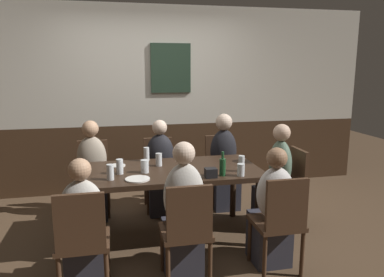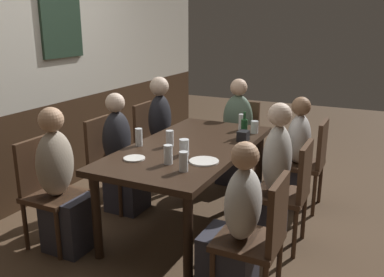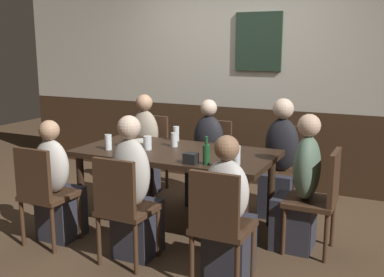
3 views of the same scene
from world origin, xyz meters
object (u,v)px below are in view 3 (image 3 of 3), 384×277
at_px(person_head_east, 300,194).
at_px(pint_glass_stout, 127,140).
at_px(person_right_near, 228,220).
at_px(highball_clear, 176,135).
at_px(person_left_far, 143,152).
at_px(tumbler_water, 148,143).
at_px(plate_white_large, 127,153).
at_px(tumbler_short, 174,140).
at_px(pint_glass_amber, 237,156).
at_px(chair_right_far, 284,164).
at_px(chair_head_east, 320,196).
at_px(beer_bottle_green, 206,154).
at_px(chair_right_near, 219,222).
at_px(pint_glass_pale, 108,143).
at_px(chair_mid_near, 123,205).
at_px(chair_left_near, 43,191).
at_px(person_left_near, 57,190).
at_px(person_mid_far, 207,161).
at_px(chair_mid_far, 213,156).
at_px(person_mid_near, 134,199).
at_px(plate_white_small, 141,141).
at_px(condiment_caddy, 191,158).
at_px(person_right_far, 280,166).
at_px(beer_glass_half, 223,162).
at_px(dining_table, 176,158).

height_order(person_head_east, pint_glass_stout, person_head_east).
bearing_deg(person_right_near, highball_clear, 132.21).
height_order(person_left_far, tumbler_water, person_left_far).
xyz_separation_m(tumbler_water, plate_white_large, (-0.09, -0.21, -0.05)).
distance_m(tumbler_short, pint_glass_amber, 0.86).
relative_size(chair_right_far, person_left_far, 0.76).
height_order(chair_head_east, beer_bottle_green, beer_bottle_green).
relative_size(chair_right_near, pint_glass_pale, 6.07).
bearing_deg(chair_right_far, tumbler_water, -137.98).
distance_m(person_right_near, plate_white_large, 1.26).
bearing_deg(person_right_near, chair_mid_near, -168.47).
xyz_separation_m(chair_left_near, person_left_near, (0.00, 0.17, -0.05)).
bearing_deg(person_left_far, person_left_near, -90.00).
relative_size(person_right_near, tumbler_water, 8.42).
height_order(person_left_near, tumbler_short, person_left_near).
height_order(chair_right_near, tumbler_short, chair_right_near).
xyz_separation_m(chair_mid_near, person_mid_far, (-0.00, 1.60, -0.02)).
xyz_separation_m(chair_right_near, chair_right_far, (0.00, 1.77, 0.00)).
bearing_deg(chair_mid_far, person_head_east, -37.02).
height_order(person_mid_near, person_left_near, person_mid_near).
bearing_deg(plate_white_small, pint_glass_stout, -85.73).
relative_size(tumbler_short, condiment_caddy, 1.24).
bearing_deg(person_mid_far, pint_glass_amber, -54.07).
xyz_separation_m(person_mid_far, tumbler_water, (-0.26, -0.80, 0.32)).
height_order(chair_left_near, person_right_far, person_right_far).
bearing_deg(person_mid_far, person_left_far, 179.94).
xyz_separation_m(chair_mid_near, chair_right_far, (0.81, 1.77, 0.00)).
relative_size(person_mid_far, beer_glass_half, 9.59).
xyz_separation_m(chair_right_near, person_left_near, (-1.61, 0.17, -0.05)).
height_order(dining_table, highball_clear, highball_clear).
height_order(pint_glass_stout, condiment_caddy, pint_glass_stout).
bearing_deg(beer_bottle_green, chair_left_near, -156.47).
xyz_separation_m(person_right_near, person_right_far, (-0.00, 1.44, 0.05)).
height_order(chair_right_far, pint_glass_stout, pint_glass_stout).
distance_m(person_right_near, person_right_far, 1.44).
height_order(person_right_near, person_mid_near, person_mid_near).
xyz_separation_m(chair_left_near, pint_glass_stout, (0.31, 0.82, 0.31)).
distance_m(dining_table, person_left_far, 1.10).
distance_m(chair_right_near, pint_glass_amber, 0.74).
distance_m(person_right_near, beer_glass_half, 0.51).
distance_m(beer_glass_half, pint_glass_amber, 0.16).
xyz_separation_m(chair_head_east, person_left_near, (-2.14, -0.72, -0.05)).
bearing_deg(highball_clear, beer_bottle_green, -47.61).
bearing_deg(chair_mid_near, condiment_caddy, 57.04).
bearing_deg(chair_right_near, plate_white_small, 140.13).
distance_m(tumbler_short, pint_glass_pale, 0.63).
bearing_deg(beer_bottle_green, person_head_east, 25.00).
distance_m(pint_glass_amber, plate_white_small, 1.29).
xyz_separation_m(person_mid_near, plate_white_large, (-0.34, 0.43, 0.25)).
distance_m(chair_mid_near, tumbler_water, 0.90).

